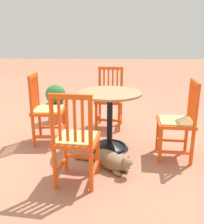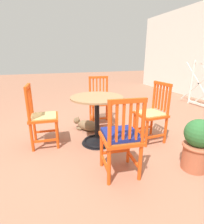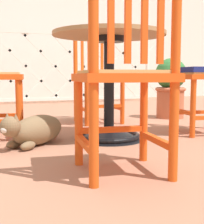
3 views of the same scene
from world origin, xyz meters
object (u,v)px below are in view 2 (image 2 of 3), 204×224
(orange_chair_near_fence, at_px, (152,114))
(tabby_cat, at_px, (87,125))
(orange_chair_tucked_in, at_px, (42,117))
(terracotta_planter, at_px, (197,144))
(orange_chair_facing_out, at_px, (100,102))
(orange_chair_by_planter, at_px, (121,138))
(cafe_table, at_px, (97,126))

(orange_chair_near_fence, bearing_deg, tabby_cat, -129.65)
(orange_chair_near_fence, relative_size, orange_chair_tucked_in, 1.00)
(orange_chair_near_fence, height_order, tabby_cat, orange_chair_near_fence)
(orange_chair_tucked_in, bearing_deg, terracotta_planter, 53.29)
(orange_chair_facing_out, distance_m, orange_chair_by_planter, 1.59)
(cafe_table, distance_m, tabby_cat, 0.55)
(orange_chair_tucked_in, bearing_deg, orange_chair_by_planter, 37.74)
(orange_chair_facing_out, bearing_deg, tabby_cat, -53.47)
(tabby_cat, distance_m, terracotta_planter, 1.79)
(orange_chair_facing_out, xyz_separation_m, tabby_cat, (0.25, -0.34, -0.34))
(orange_chair_tucked_in, distance_m, orange_chair_by_planter, 1.28)
(tabby_cat, xyz_separation_m, terracotta_planter, (1.53, 0.90, 0.23))
(terracotta_planter, bearing_deg, cafe_table, -139.21)
(cafe_table, bearing_deg, orange_chair_facing_out, 157.83)
(orange_chair_near_fence, bearing_deg, orange_chair_facing_out, -151.99)
(cafe_table, distance_m, orange_chair_by_planter, 0.81)
(orange_chair_by_planter, relative_size, tabby_cat, 1.44)
(cafe_table, height_order, orange_chair_facing_out, orange_chair_facing_out)
(orange_chair_near_fence, height_order, orange_chair_by_planter, same)
(orange_chair_by_planter, bearing_deg, orange_chair_tucked_in, -142.26)
(terracotta_planter, bearing_deg, orange_chair_tucked_in, -126.71)
(orange_chair_facing_out, height_order, orange_chair_tucked_in, same)
(orange_chair_facing_out, distance_m, terracotta_planter, 1.87)
(cafe_table, bearing_deg, orange_chair_near_fence, 76.94)
(cafe_table, height_order, terracotta_planter, cafe_table)
(orange_chair_near_fence, relative_size, orange_chair_by_planter, 1.00)
(orange_chair_near_fence, xyz_separation_m, terracotta_planter, (0.82, 0.05, -0.11))
(terracotta_planter, bearing_deg, orange_chair_by_planter, -103.99)
(cafe_table, distance_m, orange_chair_facing_out, 0.84)
(cafe_table, height_order, orange_chair_by_planter, orange_chair_by_planter)
(orange_chair_near_fence, distance_m, orange_chair_facing_out, 1.09)
(orange_chair_by_planter, height_order, tabby_cat, orange_chair_by_planter)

